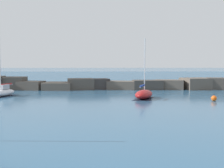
# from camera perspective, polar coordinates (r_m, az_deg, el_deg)

# --- Properties ---
(open_sea_beyond) EXTENTS (400.00, 116.00, 0.01)m
(open_sea_beyond) POSITION_cam_1_polar(r_m,az_deg,el_deg) (116.19, -0.70, 1.52)
(open_sea_beyond) COLOR #235175
(open_sea_beyond) RESTS_ON ground
(breakwater_jetty) EXTENTS (57.27, 5.82, 2.39)m
(breakwater_jetty) POSITION_cam_1_polar(r_m,az_deg,el_deg) (56.28, -0.96, -0.04)
(breakwater_jetty) COLOR #4C443D
(breakwater_jetty) RESTS_ON ground
(sailboat_moored_1) EXTENTS (3.72, 5.88, 8.05)m
(sailboat_moored_1) POSITION_cam_1_polar(r_m,az_deg,el_deg) (41.77, 5.85, -1.85)
(sailboat_moored_1) COLOR maroon
(sailboat_moored_1) RESTS_ON ground
(sailboat_moored_2) EXTENTS (3.33, 5.52, 10.11)m
(sailboat_moored_2) POSITION_cam_1_polar(r_m,az_deg,el_deg) (47.12, -19.39, -1.36)
(sailboat_moored_2) COLOR white
(sailboat_moored_2) RESTS_ON ground
(mooring_buoy_orange_near) EXTENTS (0.70, 0.70, 0.90)m
(mooring_buoy_orange_near) POSITION_cam_1_polar(r_m,az_deg,el_deg) (41.00, 18.15, -2.50)
(mooring_buoy_orange_near) COLOR #EA5914
(mooring_buoy_orange_near) RESTS_ON ground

